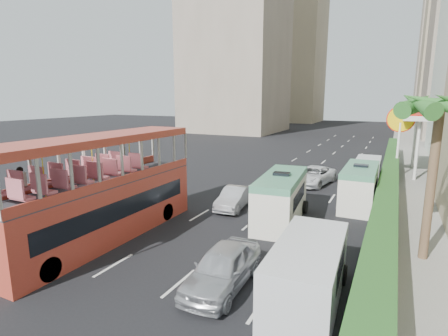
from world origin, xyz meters
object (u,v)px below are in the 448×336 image
Objects in this scene: car_silver_lane_a at (234,208)px; double_decker_bus at (103,188)px; car_silver_lane_b at (223,286)px; panel_van_far at (367,170)px; palm_tree at (431,184)px; van_asset at (313,184)px; minibus_near at (281,198)px; minibus_far at (359,186)px; panel_van_near at (308,272)px; shell_station at (442,146)px.

double_decker_bus is at bearing -122.12° from car_silver_lane_a.
car_silver_lane_b is 0.94× the size of panel_van_far.
palm_tree is (3.31, -14.63, 2.44)m from panel_van_far.
van_asset is 13.94m from palm_tree.
minibus_near is 12.98m from panel_van_far.
panel_van_near is (-0.46, -12.21, -0.23)m from minibus_far.
minibus_far reaches higher than van_asset.
minibus_far reaches higher than panel_van_near.
minibus_near is (6.95, 6.15, -1.21)m from double_decker_bus.
double_decker_bus reaches higher than car_silver_lane_b.
double_decker_bus is 14.39m from palm_tree.
minibus_far is 0.89× the size of palm_tree.
minibus_near is (-0.20, 7.63, 1.32)m from car_silver_lane_b.
shell_station is at bearing 68.25° from car_silver_lane_b.
panel_van_far is at bearing 86.22° from panel_van_near.
van_asset is at bearing 98.90° from panel_van_near.
van_asset is at bearing -141.05° from panel_van_far.
van_asset is 9.47m from minibus_near.
car_silver_lane_b is 13.18m from minibus_far.
car_silver_lane_b is at bearing -173.76° from panel_van_near.
panel_van_near is at bearing -103.80° from shell_station.
car_silver_lane_b is 17.01m from van_asset.
double_decker_bus is at bearing -144.33° from minibus_near.
van_asset is 0.89× the size of minibus_far.
minibus_near is at bearing 162.56° from palm_tree.
car_silver_lane_b is 0.85× the size of panel_van_near.
car_silver_lane_b is 20.41m from panel_van_far.
car_silver_lane_a is at bearing -150.08° from minibus_far.
minibus_near is at bearing 41.50° from double_decker_bus.
car_silver_lane_a is 13.37m from panel_van_far.
minibus_far is 1.22× the size of panel_van_far.
minibus_far is at bearing 25.04° from car_silver_lane_a.
double_decker_bus is 1.93× the size of minibus_far.
car_silver_lane_a is 0.76× the size of panel_van_near.
minibus_far is at bearing 73.08° from car_silver_lane_b.
double_decker_bus is at bearing 166.48° from car_silver_lane_b.
shell_station is (5.44, 11.80, 1.49)m from minibus_far.
panel_van_far reaches higher than car_silver_lane_b.
car_silver_lane_a is at bearing 125.56° from panel_van_near.
double_decker_bus is 2.13× the size of panel_van_near.
minibus_near is 6.20m from minibus_far.
minibus_near reaches higher than car_silver_lane_b.
minibus_far is at bearing 114.25° from palm_tree.
palm_tree reaches higher than shell_station.
panel_van_near is 24.79m from shell_station.
van_asset is 0.85× the size of minibus_near.
minibus_far is 8.17m from palm_tree.
minibus_far is 13.08m from shell_station.
minibus_far is at bearing -37.83° from van_asset.
car_silver_lane_a is at bearing -127.97° from shell_station.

